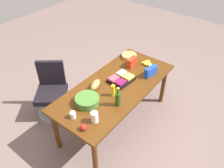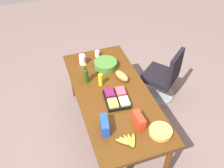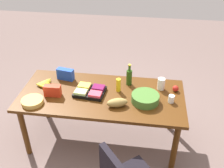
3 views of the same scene
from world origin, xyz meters
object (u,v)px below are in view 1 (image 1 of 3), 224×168
object	(u,v)px
salad_bowl	(87,100)
chip_bag_blue	(151,71)
chip_bowl	(129,56)
chip_bag_red	(132,62)
apple_red	(83,127)
mustard_bottle	(113,90)
paper_cup	(73,115)
conference_table	(116,90)
wine_bottle	(118,99)
banana_bunch	(148,63)
mayo_jar	(95,117)
fruit_platter	(121,79)
office_chair	(53,95)
bread_loaf	(95,85)

from	to	relation	value
salad_bowl	chip_bag_blue	distance (m)	1.11
chip_bowl	salad_bowl	bearing A→B (deg)	9.25
chip_bag_red	apple_red	distance (m)	1.49
mustard_bottle	chip_bag_blue	xyz separation A→B (m)	(-0.72, 0.17, -0.01)
paper_cup	mustard_bottle	bearing A→B (deg)	167.68
conference_table	chip_bag_red	distance (m)	0.60
wine_bottle	chip_bowl	world-z (taller)	wine_bottle
wine_bottle	apple_red	bearing A→B (deg)	-7.09
mustard_bottle	chip_bag_red	bearing A→B (deg)	-164.99
conference_table	banana_bunch	xyz separation A→B (m)	(-0.77, 0.09, 0.11)
conference_table	mayo_jar	world-z (taller)	mayo_jar
mustard_bottle	fruit_platter	world-z (taller)	mustard_bottle
mayo_jar	chip_bowl	size ratio (longest dim) A/B	0.60
office_chair	chip_bowl	xyz separation A→B (m)	(-1.19, 0.70, 0.44)
mayo_jar	wine_bottle	world-z (taller)	wine_bottle
chip_bag_red	banana_bunch	size ratio (longest dim) A/B	0.87
mayo_jar	salad_bowl	bearing A→B (deg)	-122.35
mustard_bottle	apple_red	world-z (taller)	mustard_bottle
conference_table	paper_cup	xyz separation A→B (m)	(0.83, -0.04, 0.13)
salad_bowl	fruit_platter	distance (m)	0.68
apple_red	chip_bag_blue	bearing A→B (deg)	176.82
salad_bowl	fruit_platter	world-z (taller)	salad_bowl
salad_bowl	banana_bunch	world-z (taller)	salad_bowl
office_chair	chip_bag_blue	distance (m)	1.65
salad_bowl	paper_cup	distance (m)	0.30
salad_bowl	banana_bunch	bearing A→B (deg)	172.82
wine_bottle	bread_loaf	size ratio (longest dim) A/B	1.21
salad_bowl	conference_table	bearing A→B (deg)	172.06
office_chair	wine_bottle	bearing A→B (deg)	95.64
mayo_jar	wine_bottle	distance (m)	0.41
conference_table	apple_red	xyz separation A→B (m)	(0.89, 0.19, 0.12)
mustard_bottle	chip_bowl	bearing A→B (deg)	-158.08
paper_cup	fruit_platter	distance (m)	0.97
fruit_platter	chip_bowl	distance (m)	0.68
salad_bowl	chip_bag_red	size ratio (longest dim) A/B	1.61
paper_cup	chip_bag_blue	bearing A→B (deg)	167.09
mustard_bottle	paper_cup	xyz separation A→B (m)	(0.63, -0.14, -0.04)
mustard_bottle	chip_bowl	xyz separation A→B (m)	(-0.95, -0.38, -0.06)
office_chair	banana_bunch	xyz separation A→B (m)	(-1.20, 1.07, 0.44)
banana_bunch	apple_red	bearing A→B (deg)	3.60
wine_bottle	conference_table	bearing A→B (deg)	-139.32
conference_table	chip_bag_red	world-z (taller)	chip_bag_red
bread_loaf	chip_bag_blue	xyz separation A→B (m)	(-0.74, 0.47, 0.02)
office_chair	salad_bowl	bearing A→B (deg)	84.02
chip_bag_red	mayo_jar	bearing A→B (deg)	14.04
conference_table	office_chair	size ratio (longest dim) A/B	2.19
apple_red	bread_loaf	bearing A→B (deg)	-149.54
paper_cup	banana_bunch	world-z (taller)	paper_cup
mayo_jar	salad_bowl	world-z (taller)	mayo_jar
wine_bottle	chip_bag_blue	bearing A→B (deg)	179.56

